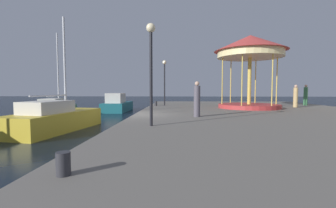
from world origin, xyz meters
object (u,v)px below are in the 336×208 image
Objects in this scene: lamp_post_mid_promenade at (164,74)px; person_near_carousel at (306,96)px; sailboat_green at (55,109)px; person_mid_promenade at (197,100)px; person_far_corner at (296,97)px; motorboat_teal at (117,105)px; sailboat_yellow at (55,119)px; lamp_post_near_edge at (151,56)px; bollard_center at (63,164)px; bollard_north at (156,103)px; carousel at (250,53)px.

lamp_post_mid_promenade reaches higher than person_near_carousel.
sailboat_green is at bearing -175.21° from person_near_carousel.
person_mid_promenade is 1.02× the size of person_far_corner.
motorboat_teal is at bearing 152.17° from lamp_post_mid_promenade.
lamp_post_near_edge is (5.60, -3.01, 2.92)m from sailboat_yellow.
bollard_center is at bearing -98.90° from lamp_post_near_edge.
lamp_post_near_edge is 11.72m from lamp_post_mid_promenade.
motorboat_teal is 5.21m from bollard_north.
person_mid_promenade is (2.91, 8.63, 0.68)m from bollard_center.
bollard_north is 8.75m from person_mid_promenade.
carousel is 1.39× the size of lamp_post_near_edge.
lamp_post_near_edge is 6.07m from bollard_center.
lamp_post_mid_promenade is 2.20× the size of person_far_corner.
carousel is 2.97× the size of person_near_carousel.
sailboat_yellow is 17.70m from person_far_corner.
motorboat_teal is at bearing 145.04° from bollard_north.
lamp_post_near_edge is (-6.54, -9.20, -1.42)m from carousel.
bollard_center is 0.21× the size of person_mid_promenade.
person_mid_promenade is 13.99m from person_near_carousel.
motorboat_teal is 12.62× the size of bollard_north.
sailboat_yellow is 20.48m from person_near_carousel.
motorboat_teal is 0.69× the size of sailboat_green.
lamp_post_near_edge reaches higher than person_near_carousel.
motorboat_teal is 15.56m from lamp_post_near_edge.
lamp_post_near_edge is at bearing -135.15° from person_near_carousel.
motorboat_teal is at bearing 88.06° from sailboat_yellow.
sailboat_yellow reaches higher than motorboat_teal.
motorboat_teal reaches higher than bollard_north.
lamp_post_mid_promenade is 2.15× the size of person_mid_promenade.
sailboat_green is 1.81× the size of lamp_post_near_edge.
lamp_post_near_edge is 2.14× the size of person_near_carousel.
lamp_post_near_edge is 10.07× the size of bollard_center.
bollard_north is (4.26, -2.98, 0.31)m from motorboat_teal.
bollard_north and bollard_center have the same top height.
person_mid_promenade is at bearing -69.83° from bollard_north.
sailboat_green is 8.84m from bollard_north.
person_mid_promenade is at bearing -32.10° from sailboat_green.
sailboat_yellow is at bearing -156.00° from person_far_corner.
sailboat_green is at bearing -140.29° from motorboat_teal.
person_near_carousel is (12.74, 0.75, -1.90)m from lamp_post_mid_promenade.
motorboat_teal is at bearing 156.26° from carousel.
motorboat_teal is 2.69× the size of person_mid_promenade.
person_near_carousel is (13.39, 17.90, 0.68)m from bollard_center.
person_far_corner is at bearing -1.15° from sailboat_green.
person_near_carousel is at bearing -6.10° from motorboat_teal.
person_far_corner is (15.76, -4.17, 0.97)m from motorboat_teal.
bollard_center is (-0.85, -5.43, -2.58)m from lamp_post_near_edge.
lamp_post_near_edge is 2.20× the size of person_far_corner.
lamp_post_near_edge reaches higher than person_far_corner.
motorboat_teal is at bearing 123.06° from person_mid_promenade.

